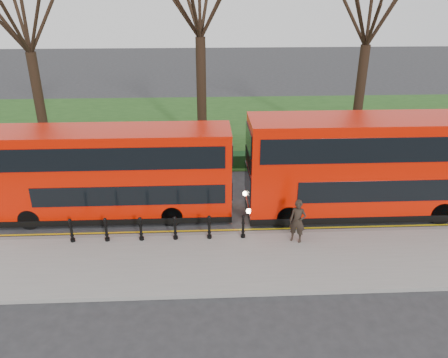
{
  "coord_description": "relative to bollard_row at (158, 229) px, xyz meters",
  "views": [
    {
      "loc": [
        2.13,
        -16.96,
        9.79
      ],
      "look_at": [
        2.95,
        0.5,
        2.0
      ],
      "focal_mm": 35.0,
      "sensor_mm": 36.0,
      "label": 1
    }
  ],
  "objects": [
    {
      "name": "kerb",
      "position": [
        -0.15,
        0.35,
        -0.57
      ],
      "size": [
        60.0,
        0.25,
        0.16
      ],
      "primitive_type": "cube",
      "color": "slate",
      "rests_on": "ground"
    },
    {
      "name": "tree_right",
      "position": [
        11.85,
        11.35,
        7.92
      ],
      "size": [
        7.54,
        7.54,
        11.79
      ],
      "color": "black",
      "rests_on": "ground"
    },
    {
      "name": "tree_left",
      "position": [
        -8.15,
        11.35,
        7.53
      ],
      "size": [
        7.2,
        7.2,
        11.25
      ],
      "color": "black",
      "rests_on": "ground"
    },
    {
      "name": "bollard_row",
      "position": [
        0.0,
        0.0,
        0.0
      ],
      "size": [
        7.16,
        0.15,
        1.0
      ],
      "color": "black",
      "rests_on": "pavement"
    },
    {
      "name": "yellow_line_inner",
      "position": [
        -0.15,
        0.85,
        -0.64
      ],
      "size": [
        60.0,
        0.1,
        0.01
      ],
      "primitive_type": "cube",
      "color": "yellow",
      "rests_on": "ground"
    },
    {
      "name": "ground",
      "position": [
        -0.15,
        1.35,
        -0.65
      ],
      "size": [
        120.0,
        120.0,
        0.0
      ],
      "primitive_type": "plane",
      "color": "#28282B",
      "rests_on": "ground"
    },
    {
      "name": "bus_rear",
      "position": [
        9.62,
        2.18,
        1.65
      ],
      "size": [
        11.49,
        2.64,
        4.57
      ],
      "color": "red",
      "rests_on": "ground"
    },
    {
      "name": "pedestrian",
      "position": [
        5.67,
        -0.39,
        0.42
      ],
      "size": [
        0.79,
        0.68,
        1.84
      ],
      "primitive_type": "imported",
      "rotation": [
        0.0,
        0.0,
        -0.43
      ],
      "color": "black",
      "rests_on": "pavement"
    },
    {
      "name": "bus_lead",
      "position": [
        -2.06,
        2.44,
        1.43
      ],
      "size": [
        10.38,
        2.39,
        4.13
      ],
      "color": "red",
      "rests_on": "ground"
    },
    {
      "name": "yellow_line_outer",
      "position": [
        -0.15,
        0.65,
        -0.64
      ],
      "size": [
        60.0,
        0.1,
        0.01
      ],
      "primitive_type": "cube",
      "color": "yellow",
      "rests_on": "ground"
    },
    {
      "name": "grass_verge",
      "position": [
        -0.15,
        16.35,
        -0.62
      ],
      "size": [
        60.0,
        18.0,
        0.06
      ],
      "primitive_type": "cube",
      "color": "#1F4517",
      "rests_on": "ground"
    },
    {
      "name": "hedge",
      "position": [
        -0.15,
        8.15,
        -0.25
      ],
      "size": [
        60.0,
        0.9,
        0.8
      ],
      "primitive_type": "cube",
      "color": "black",
      "rests_on": "ground"
    },
    {
      "name": "pavement",
      "position": [
        -0.15,
        -1.65,
        -0.57
      ],
      "size": [
        60.0,
        4.0,
        0.15
      ],
      "primitive_type": "cube",
      "color": "gray",
      "rests_on": "ground"
    }
  ]
}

